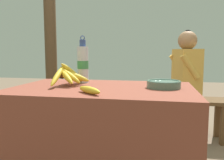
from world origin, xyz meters
name	(u,v)px	position (x,y,z in m)	size (l,w,h in m)	color
market_counter	(103,139)	(0.00, 0.00, 0.34)	(1.12, 0.73, 0.68)	brown
banana_bunch_ripe	(68,75)	(-0.24, 0.03, 0.75)	(0.21, 0.35, 0.16)	#4C381E
serving_bowl	(164,84)	(0.37, 0.04, 0.71)	(0.20, 0.20, 0.05)	#4C6B5B
water_bottle	(83,64)	(-0.19, 0.18, 0.82)	(0.08, 0.08, 0.33)	silver
loose_banana_front	(89,90)	(-0.02, -0.24, 0.70)	(0.17, 0.16, 0.04)	gold
wooden_bench	(149,103)	(0.25, 1.08, 0.36)	(1.65, 0.32, 0.42)	brown
seated_vendor	(182,78)	(0.58, 1.04, 0.64)	(0.45, 0.43, 1.12)	#564C60
banana_bunch_green	(110,90)	(-0.17, 1.08, 0.48)	(0.18, 0.29, 0.13)	#4C381E
support_post_near	(50,14)	(-0.99, 1.37, 1.36)	(0.15, 0.15, 2.73)	#4C3823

